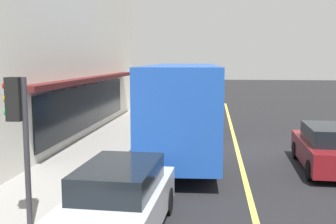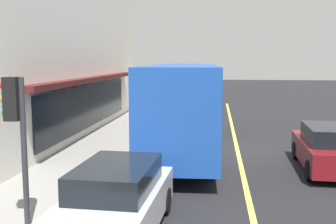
{
  "view_description": "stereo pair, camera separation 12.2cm",
  "coord_description": "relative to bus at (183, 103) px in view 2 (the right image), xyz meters",
  "views": [
    {
      "loc": [
        -16.53,
        1.02,
        3.7
      ],
      "look_at": [
        -0.39,
        2.83,
        1.6
      ],
      "focal_mm": 43.28,
      "sensor_mm": 36.0,
      "label": 1
    },
    {
      "loc": [
        -16.52,
        0.89,
        3.7
      ],
      "look_at": [
        -0.39,
        2.83,
        1.6
      ],
      "focal_mm": 43.28,
      "sensor_mm": 36.0,
      "label": 2
    }
  ],
  "objects": [
    {
      "name": "lane_centre_stripe",
      "position": [
        0.36,
        -2.21,
        -1.98
      ],
      "size": [
        36.0,
        0.16,
        0.01
      ],
      "primitive_type": "cube",
      "color": "#D8D14C",
      "rests_on": "ground"
    },
    {
      "name": "bus",
      "position": [
        0.0,
        0.0,
        0.0
      ],
      "size": [
        11.22,
        2.96,
        3.5
      ],
      "color": "#1E4CAD",
      "rests_on": "ground"
    },
    {
      "name": "car_maroon",
      "position": [
        -2.3,
        -5.08,
        -1.24
      ],
      "size": [
        4.37,
        2.0,
        1.52
      ],
      "color": "maroon",
      "rests_on": "ground"
    },
    {
      "name": "ground",
      "position": [
        0.36,
        -2.21,
        -1.99
      ],
      "size": [
        120.0,
        120.0,
        0.0
      ],
      "primitive_type": "plane",
      "color": "black"
    },
    {
      "name": "car_silver",
      "position": [
        -8.18,
        0.76,
        -1.24
      ],
      "size": [
        4.37,
        2.01,
        1.52
      ],
      "color": "#B7BABF",
      "rests_on": "ground"
    },
    {
      "name": "traffic_light",
      "position": [
        -8.32,
        2.81,
        0.55
      ],
      "size": [
        0.3,
        0.52,
        3.2
      ],
      "color": "#2D2D33",
      "rests_on": "sidewalk"
    },
    {
      "name": "sidewalk",
      "position": [
        0.36,
        3.43,
        -1.91
      ],
      "size": [
        80.0,
        2.74,
        0.15
      ],
      "primitive_type": "cube",
      "color": "gray",
      "rests_on": "ground"
    }
  ]
}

